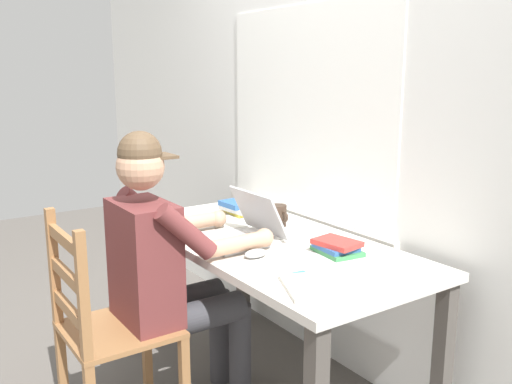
{
  "coord_description": "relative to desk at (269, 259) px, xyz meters",
  "views": [
    {
      "loc": [
        1.93,
        -1.39,
        1.46
      ],
      "look_at": [
        -0.03,
        -0.05,
        0.95
      ],
      "focal_mm": 38.99,
      "sensor_mm": 36.0,
      "label": 1
    }
  ],
  "objects": [
    {
      "name": "back_wall",
      "position": [
        -0.01,
        0.45,
        0.66
      ],
      "size": [
        6.0,
        0.08,
        2.6
      ],
      "color": "silver",
      "rests_on": "ground"
    },
    {
      "name": "wooden_chair",
      "position": [
        -0.1,
        -0.73,
        -0.18
      ],
      "size": [
        0.42,
        0.42,
        0.93
      ],
      "color": "olive",
      "rests_on": "ground"
    },
    {
      "name": "paper_pile_back_corner",
      "position": [
        -0.36,
        -0.01,
        0.09
      ],
      "size": [
        0.26,
        0.19,
        0.0
      ],
      "primitive_type": "cube",
      "rotation": [
        0.0,
        0.0,
        -0.17
      ],
      "color": "silver",
      "rests_on": "desk"
    },
    {
      "name": "laptop",
      "position": [
        -0.07,
        -0.11,
        0.14
      ],
      "size": [
        0.33,
        0.33,
        0.22
      ],
      "color": "#ADAFB2",
      "rests_on": "desk"
    },
    {
      "name": "computer_mouse",
      "position": [
        0.17,
        -0.18,
        0.11
      ],
      "size": [
        0.06,
        0.1,
        0.03
      ],
      "primitive_type": "ellipsoid",
      "color": "#ADAFB2",
      "rests_on": "desk"
    },
    {
      "name": "landscape_photo_print",
      "position": [
        0.45,
        -0.17,
        0.09
      ],
      "size": [
        0.14,
        0.1,
        0.0
      ],
      "primitive_type": "cube",
      "rotation": [
        0.0,
        0.0,
        -0.09
      ],
      "color": "teal",
      "rests_on": "desk"
    },
    {
      "name": "book_stack_side",
      "position": [
        0.31,
        0.12,
        0.12
      ],
      "size": [
        0.21,
        0.17,
        0.06
      ],
      "color": "#38844C",
      "rests_on": "desk"
    },
    {
      "name": "desk",
      "position": [
        0.0,
        0.0,
        0.0
      ],
      "size": [
        1.52,
        0.74,
        0.73
      ],
      "color": "beige",
      "rests_on": "ground"
    },
    {
      "name": "seated_person",
      "position": [
        -0.1,
        -0.45,
        0.04
      ],
      "size": [
        0.5,
        0.6,
        1.24
      ],
      "color": "brown",
      "rests_on": "ground"
    },
    {
      "name": "paper_pile_near_laptop",
      "position": [
        -0.07,
        0.07,
        0.1
      ],
      "size": [
        0.26,
        0.19,
        0.01
      ],
      "primitive_type": "cube",
      "rotation": [
        0.0,
        0.0,
        0.13
      ],
      "color": "white",
      "rests_on": "desk"
    },
    {
      "name": "book_stack_main",
      "position": [
        -0.48,
        0.14,
        0.12
      ],
      "size": [
        0.22,
        0.16,
        0.07
      ],
      "color": "gold",
      "rests_on": "desk"
    },
    {
      "name": "coffee_mug_white",
      "position": [
        -0.31,
        0.24,
        0.14
      ],
      "size": [
        0.12,
        0.08,
        0.1
      ],
      "color": "white",
      "rests_on": "desk"
    },
    {
      "name": "coffee_mug_dark",
      "position": [
        -0.16,
        0.17,
        0.14
      ],
      "size": [
        0.12,
        0.08,
        0.1
      ],
      "color": "#38281E",
      "rests_on": "desk"
    },
    {
      "name": "paper_pile_side",
      "position": [
        0.55,
        -0.22,
        0.1
      ],
      "size": [
        0.29,
        0.24,
        0.02
      ],
      "primitive_type": "cube",
      "rotation": [
        0.0,
        0.0,
        -0.42
      ],
      "color": "silver",
      "rests_on": "desk"
    }
  ]
}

